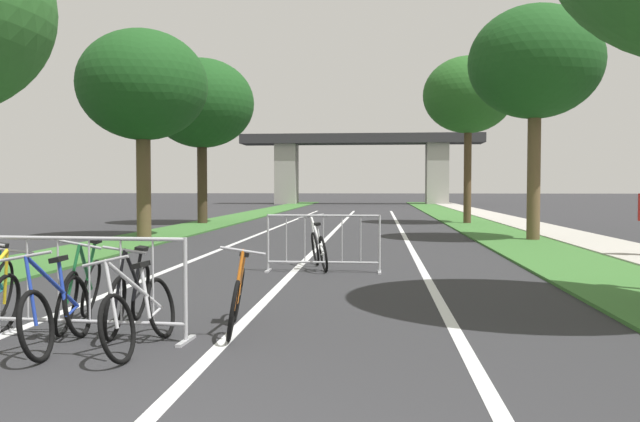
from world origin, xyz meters
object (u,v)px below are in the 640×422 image
Objects in this scene: tree_right_oak_near at (468,95)px; bicycle_black_3 at (129,296)px; bicycle_orange_1 at (237,298)px; tree_right_pine_near at (535,63)px; bicycle_green_4 at (81,291)px; tree_left_cypress_far at (143,86)px; crowd_barrier_nearest at (89,289)px; tree_left_oak_mid at (202,104)px; bicycle_blue_2 at (58,311)px; crowd_barrier_second at (323,244)px; bicycle_white_7 at (319,249)px; bicycle_silver_0 at (140,313)px.

tree_right_oak_near reaches higher than bicycle_black_3.
tree_right_pine_near is at bearing -125.40° from bicycle_orange_1.
bicycle_green_4 reaches higher than bicycle_orange_1.
tree_left_cypress_far is 2.94× the size of crowd_barrier_nearest.
tree_left_cypress_far is 3.67× the size of bicycle_black_3.
bicycle_blue_2 is (4.23, -20.33, -4.62)m from tree_left_oak_mid.
bicycle_black_3 is at bearing -109.19° from crowd_barrier_second.
crowd_barrier_nearest is (4.10, -12.50, -4.04)m from tree_left_cypress_far.
tree_left_cypress_far is at bearing 130.13° from crowd_barrier_second.
bicycle_white_7 is at bearing 104.79° from crowd_barrier_second.
tree_right_oak_near is at bearing 58.55° from bicycle_white_7.
tree_right_pine_near reaches higher than bicycle_black_3.
tree_left_oak_mid is 3.26× the size of crowd_barrier_second.
tree_left_oak_mid reaches higher than bicycle_blue_2.
crowd_barrier_nearest reaches higher than bicycle_black_3.
tree_right_pine_near is at bearing 36.80° from bicycle_white_7.
tree_left_oak_mid is 4.05× the size of bicycle_white_7.
bicycle_blue_2 reaches higher than bicycle_silver_0.
tree_right_oak_near is 3.31× the size of crowd_barrier_second.
bicycle_white_7 is at bearing -129.48° from tree_right_pine_near.
tree_right_oak_near is at bearing 73.23° from crowd_barrier_second.
bicycle_green_4 is at bearing -122.76° from tree_right_pine_near.
bicycle_white_7 is (1.57, 5.37, 0.01)m from bicycle_black_3.
tree_right_oak_near is 22.92m from bicycle_blue_2.
bicycle_green_4 reaches higher than bicycle_black_3.
bicycle_silver_0 is 6.30m from bicycle_white_7.
tree_right_oak_near is at bearing -113.49° from bicycle_orange_1.
bicycle_orange_1 is (1.41, 0.52, -0.16)m from crowd_barrier_nearest.
bicycle_black_3 is at bearing -107.35° from tree_right_oak_near.
bicycle_orange_1 is 1.78m from bicycle_green_4.
crowd_barrier_second reaches higher than bicycle_silver_0.
bicycle_orange_1 is at bearing -104.36° from tree_right_oak_near.
bicycle_green_4 is (-1.77, 0.04, 0.04)m from bicycle_orange_1.
tree_right_oak_near is 22.47m from crowd_barrier_nearest.
bicycle_black_3 is (0.24, 0.46, -0.15)m from crowd_barrier_nearest.
tree_left_cypress_far is 3.72× the size of bicycle_green_4.
tree_left_cypress_far is at bearing -66.73° from bicycle_silver_0.
tree_left_oak_mid reaches higher than tree_right_pine_near.
bicycle_orange_1 is (0.74, 0.89, 0.00)m from bicycle_silver_0.
bicycle_silver_0 is at bearing -105.64° from tree_right_oak_near.
crowd_barrier_second is at bearing -99.55° from bicycle_silver_0.
bicycle_orange_1 is (-5.22, -20.41, -4.98)m from tree_right_oak_near.
crowd_barrier_second is 1.30× the size of bicycle_silver_0.
tree_right_pine_near is 8.41m from tree_right_oak_near.
bicycle_orange_1 is (5.77, -19.41, -4.63)m from tree_left_oak_mid.
tree_left_cypress_far is 3.87× the size of bicycle_orange_1.
tree_left_oak_mid is 20.88m from crowd_barrier_nearest.
bicycle_white_7 is at bearing 72.76° from crowd_barrier_nearest.
bicycle_black_3 is 5.60m from bicycle_white_7.
tree_left_cypress_far is at bearing -141.85° from tree_right_oak_near.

